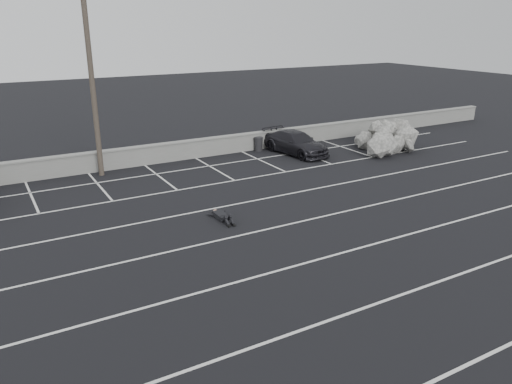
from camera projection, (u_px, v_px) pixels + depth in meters
ground at (332, 256)px, 16.69m from camera, size 120.00×120.00×0.00m
seawall at (178, 151)px, 28.01m from camera, size 50.00×0.45×1.06m
stall_lines at (263, 214)px, 20.27m from camera, size 36.00×20.05×0.01m
car_right at (296, 143)px, 29.35m from camera, size 2.44×4.73×1.31m
utility_pole at (92, 77)px, 23.85m from camera, size 1.29×0.26×9.67m
trash_bin at (259, 144)px, 30.08m from camera, size 0.55×0.55×0.83m
riprap_pile at (389, 139)px, 30.47m from camera, size 5.40×4.01×1.46m
person at (220, 213)px, 19.84m from camera, size 0.85×2.11×0.42m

